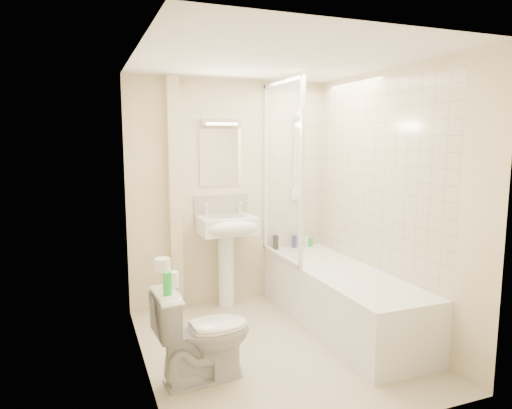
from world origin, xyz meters
name	(u,v)px	position (x,y,z in m)	size (l,w,h in m)	color
floor	(276,346)	(0.00, 0.00, 0.00)	(2.50, 2.50, 0.00)	beige
wall_back	(231,193)	(0.00, 1.25, 1.20)	(2.20, 0.02, 2.40)	beige
wall_left	(141,217)	(-1.10, 0.00, 1.20)	(0.02, 2.50, 2.40)	beige
wall_right	(388,203)	(1.10, 0.00, 1.20)	(0.02, 2.50, 2.40)	beige
ceiling	(278,59)	(0.00, 0.00, 2.40)	(2.20, 2.50, 0.02)	white
tile_back	(294,170)	(0.75, 1.24, 1.42)	(0.70, 0.01, 1.75)	beige
tile_right	(374,176)	(1.09, 0.20, 1.42)	(0.01, 2.10, 1.75)	beige
pipe_boxing	(175,196)	(-0.62, 1.19, 1.20)	(0.12, 0.12, 2.40)	beige
splashback	(221,209)	(-0.11, 1.24, 1.03)	(0.60, 0.01, 0.30)	beige
mirror	(221,158)	(-0.11, 1.24, 1.58)	(0.46, 0.01, 0.60)	white
strip_light	(221,122)	(-0.11, 1.22, 1.95)	(0.42, 0.07, 0.07)	silver
bathtub	(340,296)	(0.75, 0.20, 0.29)	(0.70, 2.10, 0.55)	white
shower_screen	(282,171)	(0.40, 0.80, 1.45)	(0.04, 0.92, 1.80)	white
shower_fixture	(296,160)	(0.75, 1.19, 1.55)	(0.10, 0.16, 0.99)	white
pedestal_sink	(228,236)	(-0.11, 1.01, 0.78)	(0.58, 0.51, 1.11)	white
bottle_black_a	(276,242)	(0.49, 1.16, 0.63)	(0.07, 0.07, 0.16)	black
bottle_white_a	(279,242)	(0.53, 1.16, 0.63)	(0.06, 0.06, 0.17)	silver
bottle_blue	(294,241)	(0.72, 1.16, 0.62)	(0.06, 0.06, 0.14)	#141459
bottle_cream	(300,240)	(0.80, 1.16, 0.64)	(0.05, 0.05, 0.17)	beige
bottle_white_b	(306,241)	(0.88, 1.16, 0.61)	(0.05, 0.05, 0.12)	silver
bottle_green	(310,242)	(0.92, 1.16, 0.59)	(0.06, 0.06, 0.09)	green
toilet	(203,333)	(-0.72, -0.30, 0.36)	(0.74, 0.46, 0.72)	white
toilet_roll_lower	(172,279)	(-0.93, -0.24, 0.78)	(0.10, 0.10, 0.11)	white
toilet_roll_upper	(162,265)	(-0.99, -0.19, 0.88)	(0.11, 0.11, 0.09)	white
green_bottle	(167,284)	(-0.99, -0.40, 0.80)	(0.06, 0.06, 0.16)	green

